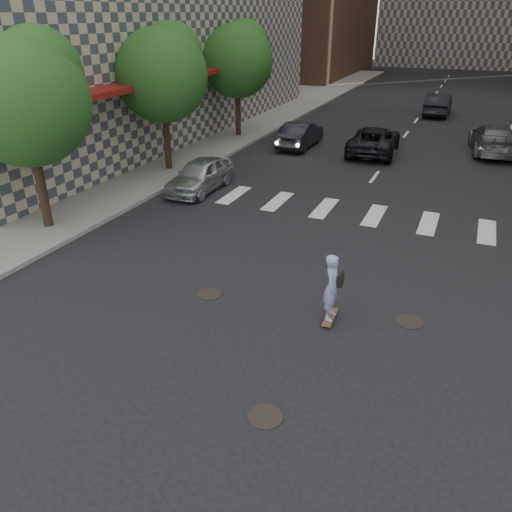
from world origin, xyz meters
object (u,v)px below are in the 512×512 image
at_px(tree_a, 28,95).
at_px(silver_sedan, 200,175).
at_px(traffic_car_c, 374,140).
at_px(tree_b, 164,71).
at_px(tree_c, 239,57).
at_px(traffic_car_a, 300,135).
at_px(traffic_car_b, 493,139).
at_px(skateboarder, 332,287).
at_px(traffic_car_e, 438,104).

xyz_separation_m(tree_a, silver_sedan, (2.84, 5.86, -3.96)).
relative_size(silver_sedan, traffic_car_c, 0.77).
bearing_deg(traffic_car_c, tree_a, 57.52).
relative_size(tree_b, tree_c, 1.00).
height_order(tree_b, traffic_car_a, tree_b).
relative_size(tree_a, traffic_car_b, 1.22).
height_order(traffic_car_a, traffic_car_b, traffic_car_b).
relative_size(skateboarder, traffic_car_a, 0.42).
height_order(traffic_car_a, traffic_car_c, traffic_car_c).
height_order(skateboarder, traffic_car_a, skateboarder).
relative_size(tree_a, skateboarder, 3.60).
xyz_separation_m(traffic_car_b, traffic_car_e, (-3.86, 10.61, 0.02)).
height_order(tree_b, traffic_car_b, tree_b).
distance_m(tree_b, traffic_car_e, 23.43).
height_order(tree_a, traffic_car_a, tree_a).
bearing_deg(traffic_car_b, traffic_car_a, 9.98).
xyz_separation_m(skateboarder, traffic_car_b, (3.58, 19.79, -0.18)).
bearing_deg(tree_b, traffic_car_c, 40.41).
relative_size(tree_c, traffic_car_b, 1.22).
distance_m(tree_a, traffic_car_a, 16.10).
distance_m(tree_a, traffic_car_b, 23.36).
xyz_separation_m(tree_c, skateboarder, (10.88, -17.86, -3.68)).
height_order(skateboarder, traffic_car_c, skateboarder).
xyz_separation_m(tree_c, traffic_car_b, (14.46, 1.93, -3.86)).
bearing_deg(tree_a, silver_sedan, 64.13).
xyz_separation_m(traffic_car_a, traffic_car_e, (6.31, 13.53, 0.09)).
bearing_deg(silver_sedan, tree_b, 142.82).
xyz_separation_m(tree_c, traffic_car_a, (4.29, -0.99, -3.93)).
bearing_deg(tree_b, traffic_car_e, 62.71).
distance_m(tree_c, silver_sedan, 11.25).
relative_size(tree_b, silver_sedan, 1.63).
relative_size(silver_sedan, traffic_car_b, 0.75).
bearing_deg(traffic_car_b, tree_b, 28.44).
xyz_separation_m(tree_b, silver_sedan, (2.84, -2.14, -3.96)).
distance_m(tree_c, traffic_car_a, 5.90).
relative_size(silver_sedan, traffic_car_a, 0.93).
height_order(tree_a, traffic_car_b, tree_a).
bearing_deg(traffic_car_c, traffic_car_b, -159.00).
distance_m(tree_c, skateboarder, 21.24).
height_order(traffic_car_b, traffic_car_c, traffic_car_b).
relative_size(tree_a, silver_sedan, 1.63).
height_order(silver_sedan, traffic_car_c, traffic_car_c).
bearing_deg(traffic_car_c, traffic_car_e, -102.37).
distance_m(tree_b, tree_c, 8.00).
bearing_deg(tree_a, traffic_car_c, 60.87).
distance_m(traffic_car_b, traffic_car_e, 11.29).
relative_size(traffic_car_b, traffic_car_c, 1.03).
distance_m(tree_c, traffic_car_c, 9.38).
bearing_deg(traffic_car_a, tree_a, 74.27).
distance_m(tree_c, traffic_car_e, 16.86).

